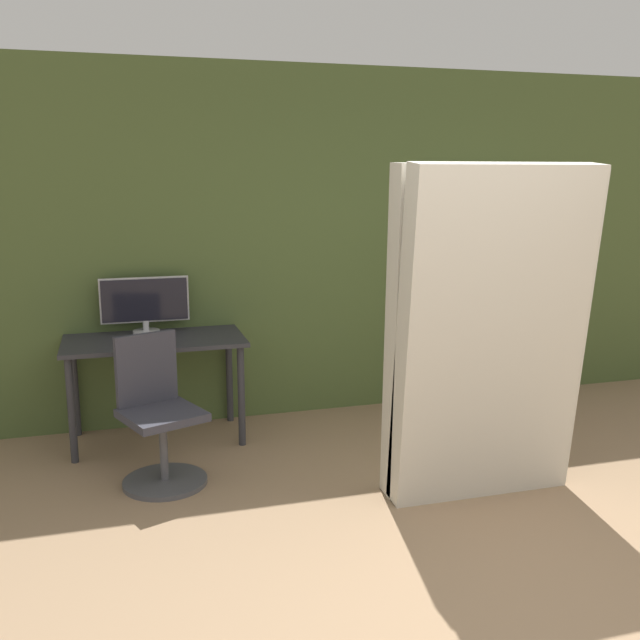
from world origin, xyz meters
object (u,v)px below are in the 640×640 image
mattress_near (494,338)px  mattress_far (479,332)px  office_chair (159,424)px  monitor (145,302)px  bookshelf (473,300)px

mattress_near → mattress_far: bearing=90.0°
office_chair → mattress_near: mattress_near is taller
monitor → mattress_far: mattress_far is taller
office_chair → mattress_near: bearing=-22.9°
monitor → office_chair: size_ratio=0.68×
monitor → mattress_far: size_ratio=0.32×
office_chair → mattress_near: (1.84, -0.78, 0.60)m
monitor → bookshelf: bookshelf is taller
bookshelf → mattress_far: 1.72m
mattress_near → mattress_far: 0.17m
bookshelf → mattress_far: bearing=-117.0°
office_chair → mattress_far: mattress_far is taller
office_chair → monitor: bearing=90.7°
monitor → office_chair: (0.01, -0.94, -0.60)m
bookshelf → office_chair: bearing=-160.6°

